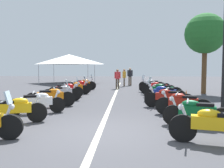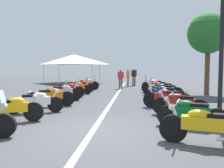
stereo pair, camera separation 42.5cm
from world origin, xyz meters
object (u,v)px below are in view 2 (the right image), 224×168
object	(u,v)px
traffic_cone_0	(187,96)
motorcycle_right_row_8	(155,84)
motorcycle_right_row_4	(164,94)
motorcycle_left_row_3	(51,96)
motorcycle_right_row_1	(191,112)
motorcycle_left_row_6	(76,87)
bystander_0	(134,75)
motorcycle_left_row_4	(63,92)
bystander_2	(121,77)
motorcycle_left_row_5	(68,89)
motorcycle_left_row_7	(82,86)
motorcycle_left_row_2	(35,102)
bystander_1	(128,76)
motorcycle_right_row_5	(163,90)
motorcycle_right_row_0	(207,125)
motorcycle_right_row_2	(180,104)
motorcycle_left_row_1	(11,108)
event_tent	(74,59)
street_lamp_twin_globe	(222,19)
motorcycle_right_row_6	(160,88)
motorcycle_left_row_8	(86,84)
roadside_tree_0	(208,34)
motorcycle_right_row_3	(167,98)
motorcycle_right_row_7	(157,86)

from	to	relation	value
traffic_cone_0	motorcycle_right_row_8	bearing A→B (deg)	10.31
motorcycle_right_row_4	traffic_cone_0	size ratio (longest dim) A/B	3.25
motorcycle_left_row_3	motorcycle_right_row_1	distance (m)	6.27
motorcycle_left_row_6	bystander_0	world-z (taller)	bystander_0
motorcycle_left_row_4	bystander_2	size ratio (longest dim) A/B	1.19
motorcycle_left_row_5	motorcycle_left_row_7	xyz separation A→B (m)	(3.09, -0.13, -0.02)
motorcycle_left_row_7	motorcycle_left_row_4	bearing A→B (deg)	-114.43
motorcycle_left_row_5	bystander_2	size ratio (longest dim) A/B	1.25
motorcycle_left_row_2	bystander_1	world-z (taller)	bystander_1
traffic_cone_0	motorcycle_right_row_5	bearing A→B (deg)	37.13
motorcycle_right_row_0	motorcycle_right_row_2	xyz separation A→B (m)	(3.26, 0.00, -0.00)
motorcycle_left_row_1	event_tent	bearing A→B (deg)	80.26
motorcycle_right_row_0	motorcycle_right_row_8	world-z (taller)	motorcycle_right_row_8
street_lamp_twin_globe	motorcycle_right_row_6	bearing A→B (deg)	9.43
motorcycle_left_row_8	roadside_tree_0	world-z (taller)	roadside_tree_0
motorcycle_right_row_3	motorcycle_right_row_6	size ratio (longest dim) A/B	0.98
motorcycle_right_row_8	event_tent	size ratio (longest dim) A/B	0.35
motorcycle_right_row_5	bystander_1	size ratio (longest dim) A/B	1.32
traffic_cone_0	roadside_tree_0	size ratio (longest dim) A/B	0.12
motorcycle_right_row_4	bystander_0	xyz separation A→B (m)	(10.89, 1.56, 0.55)
motorcycle_right_row_5	motorcycle_right_row_1	bearing A→B (deg)	110.38
motorcycle_left_row_6	motorcycle_right_row_5	xyz separation A→B (m)	(-1.46, -5.41, 0.02)
motorcycle_right_row_0	street_lamp_twin_globe	xyz separation A→B (m)	(2.51, -1.13, 2.85)
motorcycle_left_row_7	motorcycle_right_row_0	world-z (taller)	motorcycle_right_row_0
motorcycle_right_row_8	bystander_2	xyz separation A→B (m)	(0.86, 2.67, 0.48)
motorcycle_right_row_8	motorcycle_right_row_1	bearing A→B (deg)	113.93
motorcycle_right_row_8	traffic_cone_0	bearing A→B (deg)	123.64
motorcycle_left_row_4	motorcycle_left_row_5	bearing A→B (deg)	72.98
motorcycle_right_row_8	street_lamp_twin_globe	size ratio (longest dim) A/B	0.41
motorcycle_left_row_6	motorcycle_right_row_0	size ratio (longest dim) A/B	0.96
motorcycle_right_row_0	roadside_tree_0	distance (m)	11.75
motorcycle_left_row_1	motorcycle_right_row_4	distance (m)	7.21
motorcycle_left_row_3	motorcycle_right_row_3	size ratio (longest dim) A/B	1.00
street_lamp_twin_globe	motorcycle_right_row_0	bearing A→B (deg)	155.72
motorcycle_left_row_5	motorcycle_right_row_8	world-z (taller)	motorcycle_right_row_8
event_tent	motorcycle_left_row_2	bearing A→B (deg)	-170.19
motorcycle_left_row_6	motorcycle_left_row_1	bearing A→B (deg)	-109.34
motorcycle_right_row_5	motorcycle_right_row_8	distance (m)	4.81
motorcycle_right_row_3	traffic_cone_0	bearing A→B (deg)	-104.26
motorcycle_right_row_1	roadside_tree_0	bearing A→B (deg)	-91.62
motorcycle_left_row_6	motorcycle_right_row_5	size ratio (longest dim) A/B	0.96
motorcycle_left_row_2	motorcycle_right_row_0	size ratio (longest dim) A/B	0.97
motorcycle_left_row_2	motorcycle_right_row_4	distance (m)	6.17
motorcycle_left_row_7	bystander_2	xyz separation A→B (m)	(2.63, -2.65, 0.49)
motorcycle_left_row_8	motorcycle_right_row_7	distance (m)	5.56
motorcycle_left_row_1	motorcycle_left_row_4	world-z (taller)	motorcycle_left_row_4
motorcycle_left_row_2	motorcycle_right_row_6	size ratio (longest dim) A/B	0.96
motorcycle_right_row_4	motorcycle_right_row_7	size ratio (longest dim) A/B	0.91
motorcycle_left_row_4	motorcycle_right_row_5	world-z (taller)	motorcycle_right_row_5
motorcycle_left_row_1	motorcycle_left_row_2	world-z (taller)	motorcycle_left_row_1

